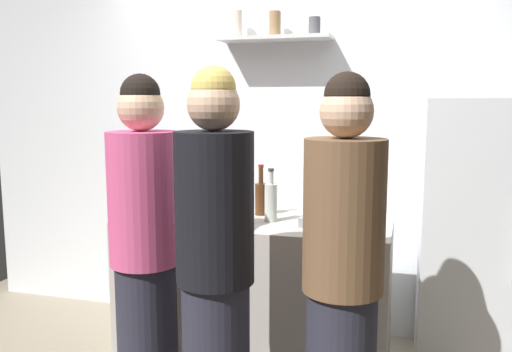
% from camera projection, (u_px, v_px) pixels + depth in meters
% --- Properties ---
extents(back_wall_assembly, '(4.80, 0.32, 2.60)m').
position_uv_depth(back_wall_assembly, '(288.00, 143.00, 3.73)').
color(back_wall_assembly, white).
rests_on(back_wall_assembly, ground).
extents(refrigerator, '(0.60, 0.67, 1.61)m').
position_uv_depth(refrigerator, '(474.00, 239.00, 3.09)').
color(refrigerator, silver).
rests_on(refrigerator, ground).
extents(counter, '(1.53, 0.68, 0.92)m').
position_uv_depth(counter, '(256.00, 295.00, 3.15)').
color(counter, '#B7B2A8').
rests_on(counter, ground).
extents(baking_pan, '(0.34, 0.24, 0.05)m').
position_uv_depth(baking_pan, '(333.00, 220.00, 2.93)').
color(baking_pan, gray).
rests_on(baking_pan, counter).
extents(utensil_holder, '(0.09, 0.09, 0.22)m').
position_uv_depth(utensil_holder, '(155.00, 202.00, 3.26)').
color(utensil_holder, '#B2B2B7').
rests_on(utensil_holder, counter).
extents(wine_bottle_dark_glass, '(0.08, 0.08, 0.30)m').
position_uv_depth(wine_bottle_dark_glass, '(222.00, 193.00, 3.31)').
color(wine_bottle_dark_glass, black).
rests_on(wine_bottle_dark_glass, counter).
extents(wine_bottle_pale_glass, '(0.07, 0.07, 0.30)m').
position_uv_depth(wine_bottle_pale_glass, '(271.00, 201.00, 3.00)').
color(wine_bottle_pale_glass, '#B2BFB2').
rests_on(wine_bottle_pale_glass, counter).
extents(wine_bottle_amber_glass, '(0.07, 0.07, 0.30)m').
position_uv_depth(wine_bottle_amber_glass, '(261.00, 197.00, 3.17)').
color(wine_bottle_amber_glass, '#472814').
rests_on(wine_bottle_amber_glass, counter).
extents(water_bottle_plastic, '(0.09, 0.09, 0.21)m').
position_uv_depth(water_bottle_plastic, '(314.00, 200.00, 3.16)').
color(water_bottle_plastic, silver).
rests_on(water_bottle_plastic, counter).
extents(person_brown_jacket, '(0.34, 0.34, 1.72)m').
position_uv_depth(person_brown_jacket, '(343.00, 280.00, 2.24)').
color(person_brown_jacket, '#262633').
rests_on(person_brown_jacket, ground).
extents(person_pink_top, '(0.34, 0.34, 1.73)m').
position_uv_depth(person_pink_top, '(145.00, 254.00, 2.61)').
color(person_pink_top, '#262633').
rests_on(person_pink_top, ground).
extents(person_blonde, '(0.34, 0.34, 1.75)m').
position_uv_depth(person_blonde, '(215.00, 270.00, 2.32)').
color(person_blonde, '#262633').
rests_on(person_blonde, ground).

